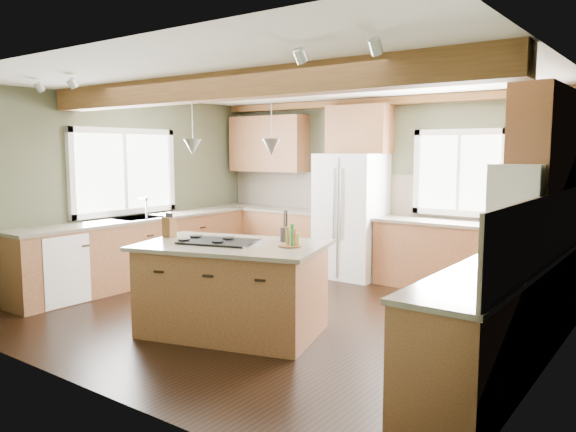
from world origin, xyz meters
The scene contains 37 objects.
floor centered at (0.00, 0.00, 0.00)m, with size 5.60×5.60×0.00m, color black.
ceiling centered at (0.00, 0.00, 2.60)m, with size 5.60×5.60×0.00m, color silver.
wall_back centered at (0.00, 2.50, 1.30)m, with size 5.60×5.60×0.00m, color #454A34.
wall_left centered at (-2.80, 0.00, 1.30)m, with size 5.00×5.00×0.00m, color #454A34.
wall_right centered at (2.80, 0.00, 1.30)m, with size 5.00×5.00×0.00m, color #454A34.
ceiling_beam centered at (0.00, -0.80, 2.47)m, with size 5.55×0.26×0.26m, color #4F3216.
soffit_trim centered at (0.00, 2.40, 2.54)m, with size 5.55×0.20×0.10m, color #4F3216.
backsplash_back centered at (0.00, 2.48, 1.21)m, with size 5.58×0.03×0.58m, color brown.
backsplash_right centered at (2.78, 0.05, 1.21)m, with size 0.03×3.70×0.58m, color brown.
base_cab_back_left centered at (-1.79, 2.20, 0.44)m, with size 2.02×0.60×0.88m, color brown.
counter_back_left centered at (-1.79, 2.20, 0.90)m, with size 2.06×0.64×0.04m, color #4B4437.
base_cab_back_right centered at (1.49, 2.20, 0.44)m, with size 2.62×0.60×0.88m, color brown.
counter_back_right centered at (1.49, 2.20, 0.90)m, with size 2.66×0.64×0.04m, color #4B4437.
base_cab_left centered at (-2.50, 0.05, 0.44)m, with size 0.60×3.70×0.88m, color brown.
counter_left centered at (-2.50, 0.05, 0.90)m, with size 0.64×3.74×0.04m, color #4B4437.
base_cab_right centered at (2.50, 0.05, 0.44)m, with size 0.60×3.70×0.88m, color brown.
counter_right centered at (2.50, 0.05, 0.90)m, with size 0.64×3.74×0.04m, color #4B4437.
upper_cab_back_left centered at (-1.99, 2.33, 1.95)m, with size 1.40×0.35×0.90m, color brown.
upper_cab_over_fridge centered at (-0.30, 2.33, 2.15)m, with size 0.96×0.35×0.70m, color brown.
upper_cab_right centered at (2.62, 0.90, 1.95)m, with size 0.35×2.20×0.90m, color brown.
upper_cab_back_corner centered at (2.30, 2.33, 1.95)m, with size 0.90×0.35×0.90m, color brown.
window_left centered at (-2.78, 0.05, 1.55)m, with size 0.04×1.60×1.05m, color white.
window_back centered at (1.15, 2.48, 1.55)m, with size 1.10×0.04×1.00m, color white.
sink centered at (-2.50, 0.05, 0.91)m, with size 0.50×0.65×0.03m, color #262628.
faucet centered at (-2.32, 0.05, 1.05)m, with size 0.02×0.02×0.28m, color #B2B2B7.
dishwasher centered at (-2.49, -1.25, 0.43)m, with size 0.60×0.60×0.84m, color white.
oven centered at (2.49, -1.25, 0.43)m, with size 0.60×0.72×0.84m, color white.
microwave centered at (2.58, -0.05, 1.55)m, with size 0.40×0.70×0.38m, color white.
pendant_left centered at (-0.40, -0.92, 1.88)m, with size 0.18×0.18×0.16m, color #B2B2B7.
pendant_right centered at (0.42, -0.68, 1.88)m, with size 0.18×0.18×0.16m, color #B2B2B7.
refrigerator centered at (-0.30, 2.12, 0.90)m, with size 0.90×0.74×1.80m, color white.
island centered at (0.01, -0.80, 0.44)m, with size 1.71×1.04×0.88m, color brown.
island_top centered at (0.01, -0.80, 0.90)m, with size 1.82×1.16×0.04m, color #4B4437.
cooktop centered at (-0.13, -0.84, 0.93)m, with size 0.74×0.49×0.02m, color black.
knife_block centered at (-0.81, -0.89, 1.03)m, with size 0.13×0.10×0.21m, color brown.
utensil_crock centered at (0.36, -0.39, 0.99)m, with size 0.11×0.11×0.15m, color #3D3430.
bottle_tray centered at (0.59, -0.61, 1.03)m, with size 0.23×0.23×0.21m, color brown, non-canonical shape.
Camera 1 is at (3.75, -4.95, 1.85)m, focal length 35.00 mm.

